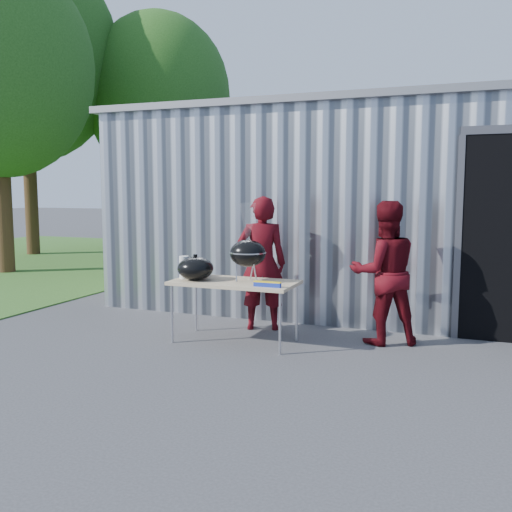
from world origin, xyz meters
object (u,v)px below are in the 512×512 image
at_px(person_bystander, 384,273).
at_px(kettle_grill, 248,247).
at_px(folding_table, 235,284).
at_px(person_cook, 262,263).

bearing_deg(person_bystander, kettle_grill, -6.07).
xyz_separation_m(folding_table, kettle_grill, (0.15, 0.05, 0.46)).
xyz_separation_m(kettle_grill, person_bystander, (1.54, 0.55, -0.31)).
bearing_deg(person_bystander, folding_table, -6.21).
bearing_deg(person_bystander, person_cook, -30.01).
bearing_deg(folding_table, person_bystander, 19.60).
height_order(folding_table, person_cook, person_cook).
bearing_deg(folding_table, person_cook, 83.80).
relative_size(kettle_grill, person_bystander, 0.55).
bearing_deg(person_cook, folding_table, 63.69).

